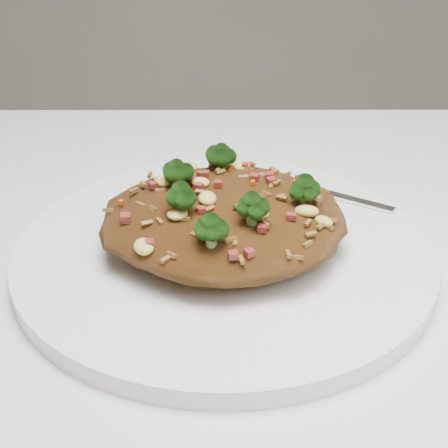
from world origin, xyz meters
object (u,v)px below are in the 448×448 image
at_px(dining_table, 226,424).
at_px(plate, 224,250).
at_px(fork, 309,189).
at_px(fried_rice, 224,209).

relative_size(dining_table, plate, 4.00).
relative_size(dining_table, fork, 8.27).
xyz_separation_m(dining_table, fried_rice, (-0.00, 0.07, 0.13)).
distance_m(plate, fried_rice, 0.03).
bearing_deg(plate, fried_rice, -88.73).
xyz_separation_m(dining_table, plate, (-0.00, 0.07, 0.10)).
bearing_deg(fork, plate, -98.68).
height_order(plate, fork, fork).
bearing_deg(dining_table, fried_rice, 90.93).
bearing_deg(fried_rice, dining_table, -89.07).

